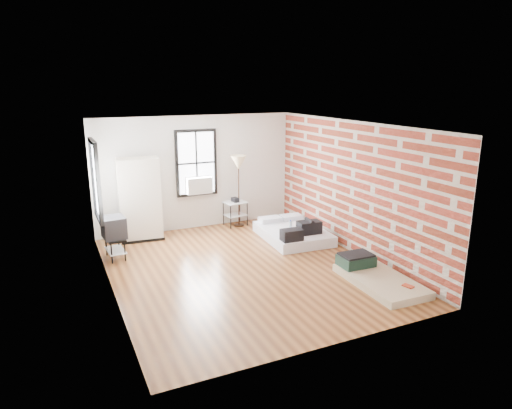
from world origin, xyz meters
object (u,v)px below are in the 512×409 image
mattress_bare (374,276)px  tv_stand (114,229)px  wardrobe (140,200)px  floor_lamp (238,166)px  mattress_main (293,232)px  side_table (235,206)px

mattress_bare → tv_stand: (-4.15, 3.20, 0.52)m
mattress_bare → wardrobe: (-3.41, 4.20, 0.84)m
floor_lamp → tv_stand: size_ratio=2.02×
mattress_main → wardrobe: size_ratio=0.99×
side_table → tv_stand: tv_stand is taller
tv_stand → mattress_main: bearing=-11.4°
mattress_main → tv_stand: size_ratio=2.11×
mattress_main → side_table: (-0.83, 1.56, 0.34)m
mattress_main → floor_lamp: bearing=120.5°
floor_lamp → tv_stand: bearing=-162.7°
mattress_main → floor_lamp: size_ratio=1.05×
wardrobe → side_table: bearing=6.3°
wardrobe → tv_stand: (-0.74, -1.00, -0.32)m
tv_stand → side_table: bearing=14.5°
mattress_main → side_table: size_ratio=2.59×
mattress_main → mattress_bare: (0.19, -2.71, -0.05)m
wardrobe → floor_lamp: (2.47, 0.00, 0.60)m
floor_lamp → tv_stand: (-3.20, -1.00, -0.92)m
mattress_bare → floor_lamp: bearing=104.5°
wardrobe → floor_lamp: size_ratio=1.06×
mattress_bare → floor_lamp: size_ratio=0.99×
wardrobe → mattress_bare: bearing=-46.3°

